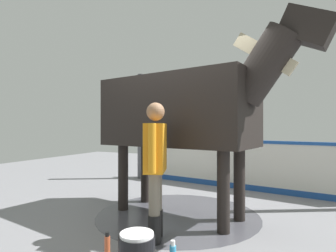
% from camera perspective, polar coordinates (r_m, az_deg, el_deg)
% --- Properties ---
extents(ground_plane, '(16.00, 16.00, 0.02)m').
position_cam_1_polar(ground_plane, '(4.32, 2.37, -18.10)').
color(ground_plane, gray).
extents(wet_patch, '(2.43, 2.43, 0.00)m').
position_cam_1_polar(wet_patch, '(4.37, 2.01, -17.74)').
color(wet_patch, '#4C4C54').
rests_on(wet_patch, ground).
extents(barrier_wall, '(0.89, 4.73, 1.04)m').
position_cam_1_polar(barrier_wall, '(6.19, 13.11, -7.97)').
color(barrier_wall, silver).
rests_on(barrier_wall, ground).
extents(roof_post_far, '(0.16, 0.16, 2.67)m').
position_cam_1_polar(roof_post_far, '(7.14, -5.65, -0.05)').
color(roof_post_far, '#4C4C51').
rests_on(roof_post_far, ground).
extents(horse, '(1.39, 3.64, 2.74)m').
position_cam_1_polar(horse, '(4.10, 3.51, 3.28)').
color(horse, black).
rests_on(horse, ground).
extents(handler, '(0.62, 0.36, 1.61)m').
position_cam_1_polar(handler, '(3.27, -2.58, -7.26)').
color(handler, black).
rests_on(handler, ground).
extents(wash_bucket, '(0.34, 0.34, 0.35)m').
position_cam_1_polar(wash_bucket, '(2.79, -6.46, -24.43)').
color(wash_bucket, black).
rests_on(wash_bucket, ground).
extents(bottle_spray, '(0.06, 0.06, 0.25)m').
position_cam_1_polar(bottle_spray, '(3.12, -12.40, -22.87)').
color(bottle_spray, '#CC5933').
rests_on(bottle_spray, ground).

